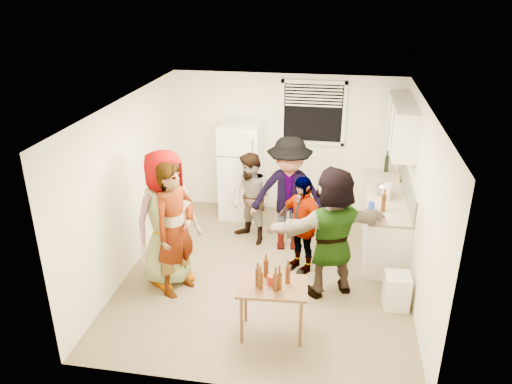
% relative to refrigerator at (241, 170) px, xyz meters
% --- Properties ---
extents(room, '(4.00, 4.50, 2.50)m').
position_rel_refrigerator_xyz_m(room, '(0.75, -1.88, -0.85)').
color(room, white).
rests_on(room, ground).
extents(window, '(1.12, 0.10, 1.06)m').
position_rel_refrigerator_xyz_m(window, '(1.20, 0.33, 1.00)').
color(window, white).
rests_on(window, room).
extents(refrigerator, '(0.70, 0.70, 1.70)m').
position_rel_refrigerator_xyz_m(refrigerator, '(0.00, 0.00, 0.00)').
color(refrigerator, white).
rests_on(refrigerator, ground).
extents(counter_lower, '(0.60, 2.20, 0.86)m').
position_rel_refrigerator_xyz_m(counter_lower, '(2.45, -0.73, -0.42)').
color(counter_lower, white).
rests_on(counter_lower, ground).
extents(countertop, '(0.64, 2.22, 0.04)m').
position_rel_refrigerator_xyz_m(countertop, '(2.45, -0.73, 0.03)').
color(countertop, beige).
rests_on(countertop, counter_lower).
extents(backsplash, '(0.03, 2.20, 0.36)m').
position_rel_refrigerator_xyz_m(backsplash, '(2.74, -0.73, 0.23)').
color(backsplash, '#A8A49B').
rests_on(backsplash, countertop).
extents(upper_cabinets, '(0.34, 1.60, 0.70)m').
position_rel_refrigerator_xyz_m(upper_cabinets, '(2.58, -0.53, 1.10)').
color(upper_cabinets, white).
rests_on(upper_cabinets, room).
extents(kettle, '(0.33, 0.30, 0.22)m').
position_rel_refrigerator_xyz_m(kettle, '(2.40, -0.78, 0.05)').
color(kettle, silver).
rests_on(kettle, countertop).
extents(paper_towel, '(0.12, 0.12, 0.26)m').
position_rel_refrigerator_xyz_m(paper_towel, '(2.43, -0.98, 0.05)').
color(paper_towel, white).
rests_on(paper_towel, countertop).
extents(wine_bottle, '(0.07, 0.07, 0.28)m').
position_rel_refrigerator_xyz_m(wine_bottle, '(2.50, 0.22, 0.05)').
color(wine_bottle, black).
rests_on(wine_bottle, countertop).
extents(beer_bottle_counter, '(0.07, 0.07, 0.26)m').
position_rel_refrigerator_xyz_m(beer_bottle_counter, '(2.35, -1.41, 0.05)').
color(beer_bottle_counter, '#47230C').
rests_on(beer_bottle_counter, countertop).
extents(blue_cup, '(0.09, 0.09, 0.11)m').
position_rel_refrigerator_xyz_m(blue_cup, '(2.19, -1.35, 0.05)').
color(blue_cup, blue).
rests_on(blue_cup, countertop).
extents(picture_frame, '(0.02, 0.16, 0.13)m').
position_rel_refrigerator_xyz_m(picture_frame, '(2.67, -0.19, 0.12)').
color(picture_frame, '#F5C55D').
rests_on(picture_frame, countertop).
extents(trash_bin, '(0.34, 0.34, 0.47)m').
position_rel_refrigerator_xyz_m(trash_bin, '(2.53, -2.40, -0.60)').
color(trash_bin, silver).
rests_on(trash_bin, ground).
extents(serving_table, '(0.85, 0.60, 0.69)m').
position_rel_refrigerator_xyz_m(serving_table, '(1.01, -3.21, -0.85)').
color(serving_table, brown).
rests_on(serving_table, ground).
extents(beer_bottle_table, '(0.06, 0.06, 0.23)m').
position_rel_refrigerator_xyz_m(beer_bottle_table, '(1.17, -3.12, -0.16)').
color(beer_bottle_table, '#47230C').
rests_on(beer_bottle_table, serving_table).
extents(red_cup, '(0.09, 0.09, 0.12)m').
position_rel_refrigerator_xyz_m(red_cup, '(0.99, -3.19, -0.16)').
color(red_cup, '#A22517').
rests_on(red_cup, serving_table).
extents(guest_grey, '(2.12, 1.97, 0.62)m').
position_rel_refrigerator_xyz_m(guest_grey, '(-0.58, -2.29, -0.85)').
color(guest_grey, gray).
rests_on(guest_grey, ground).
extents(guest_stripe, '(1.98, 1.40, 0.45)m').
position_rel_refrigerator_xyz_m(guest_stripe, '(-0.39, -2.51, -0.85)').
color(guest_stripe, '#141933').
rests_on(guest_stripe, ground).
extents(guest_back_left, '(1.48, 1.64, 0.57)m').
position_rel_refrigerator_xyz_m(guest_back_left, '(0.35, -0.97, -0.85)').
color(guest_back_left, brown).
rests_on(guest_back_left, ground).
extents(guest_back_right, '(1.43, 1.99, 0.68)m').
position_rel_refrigerator_xyz_m(guest_back_right, '(0.96, -1.08, -0.85)').
color(guest_back_right, '#3E3E43').
rests_on(guest_back_right, ground).
extents(guest_black, '(1.60, 1.70, 0.36)m').
position_rel_refrigerator_xyz_m(guest_black, '(1.22, -1.70, -0.85)').
color(guest_black, black).
rests_on(guest_black, ground).
extents(guest_orange, '(2.30, 2.37, 0.54)m').
position_rel_refrigerator_xyz_m(guest_orange, '(1.65, -2.18, -0.85)').
color(guest_orange, '#E77C4B').
rests_on(guest_orange, ground).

